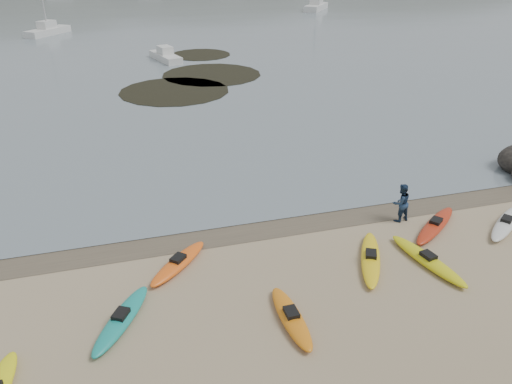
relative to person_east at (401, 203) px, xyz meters
name	(u,v)px	position (x,y,z in m)	size (l,w,h in m)	color
ground	(256,223)	(-6.02, 1.47, -0.86)	(600.00, 600.00, 0.00)	tan
wet_sand	(258,226)	(-6.02, 1.17, -0.86)	(60.00, 60.00, 0.00)	brown
kayaks	(321,272)	(-4.83, -2.83, -0.69)	(21.56, 7.79, 0.34)	orange
person_east	(401,203)	(0.00, 0.00, 0.00)	(0.84, 0.65, 1.72)	navy
kelp_mats	(196,76)	(-3.94, 28.27, -0.83)	(12.90, 21.36, 0.04)	black
moored_boats	(159,2)	(-0.95, 86.35, -0.28)	(105.87, 87.62, 1.32)	silver
far_hills	(217,15)	(33.36, 195.44, -16.79)	(550.00, 135.00, 80.00)	#384235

